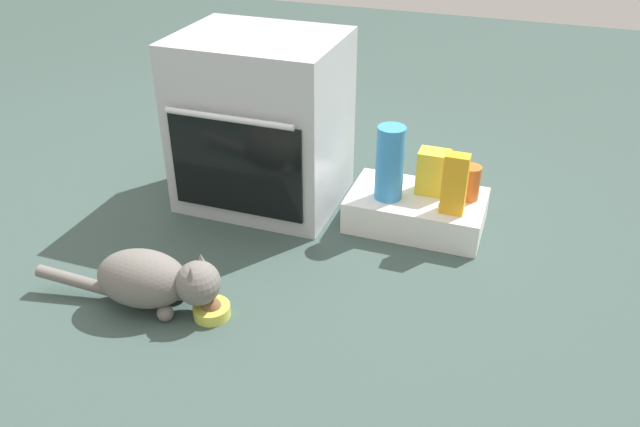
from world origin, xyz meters
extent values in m
plane|color=#384C47|center=(0.00, 0.00, 0.00)|extent=(8.00, 8.00, 0.00)
cube|color=#B7BABF|center=(0.05, 0.47, 0.36)|extent=(0.65, 0.51, 0.71)
cube|color=black|center=(0.05, 0.21, 0.27)|extent=(0.55, 0.01, 0.39)
cylinder|color=silver|center=(0.05, 0.18, 0.48)|extent=(0.52, 0.02, 0.02)
cube|color=white|center=(0.72, 0.46, 0.07)|extent=(0.54, 0.33, 0.13)
cylinder|color=#D1D14C|center=(0.21, -0.33, 0.02)|extent=(0.12, 0.12, 0.04)
sphere|color=brown|center=(0.21, -0.33, 0.04)|extent=(0.07, 0.07, 0.07)
ellipsoid|color=slate|center=(-0.03, -0.36, 0.11)|extent=(0.34, 0.23, 0.20)
sphere|color=slate|center=(0.17, -0.33, 0.13)|extent=(0.15, 0.15, 0.15)
cone|color=slate|center=(0.17, -0.29, 0.18)|extent=(0.05, 0.05, 0.07)
cone|color=slate|center=(0.18, -0.37, 0.18)|extent=(0.05, 0.05, 0.07)
cylinder|color=slate|center=(-0.29, -0.39, 0.06)|extent=(0.27, 0.07, 0.08)
sphere|color=slate|center=(0.06, -0.29, 0.03)|extent=(0.06, 0.06, 0.06)
sphere|color=slate|center=(0.07, -0.40, 0.03)|extent=(0.06, 0.06, 0.06)
cube|color=orange|center=(0.87, 0.39, 0.25)|extent=(0.09, 0.06, 0.24)
cylinder|color=#388CD1|center=(0.61, 0.42, 0.28)|extent=(0.11, 0.11, 0.30)
cylinder|color=#D16023|center=(0.91, 0.51, 0.20)|extent=(0.08, 0.08, 0.14)
cube|color=yellow|center=(0.76, 0.52, 0.22)|extent=(0.12, 0.09, 0.18)
camera|label=1|loc=(1.10, -1.78, 1.39)|focal=36.05mm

